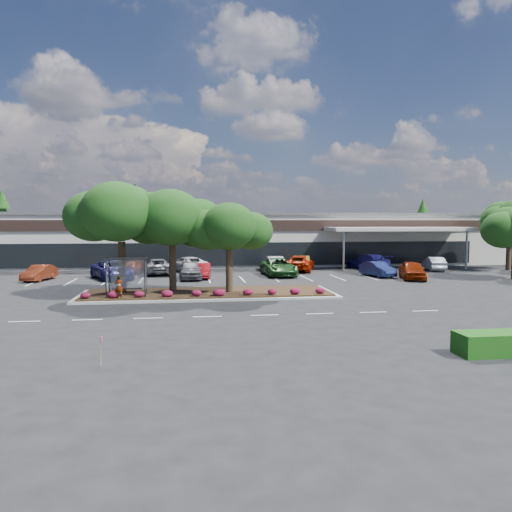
{
  "coord_description": "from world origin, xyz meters",
  "views": [
    {
      "loc": [
        -3.52,
        -31.38,
        5.27
      ],
      "look_at": [
        1.8,
        6.48,
        2.6
      ],
      "focal_mm": 35.0,
      "sensor_mm": 36.0,
      "label": 1
    }
  ],
  "objects": [
    {
      "name": "ground",
      "position": [
        0.0,
        0.0,
        0.0
      ],
      "size": [
        160.0,
        160.0,
        0.0
      ],
      "primitive_type": "plane",
      "color": "black",
      "rests_on": "ground"
    },
    {
      "name": "island_tree_east",
      "position": [
        -0.5,
        3.7,
        3.51
      ],
      "size": [
        5.8,
        5.8,
        6.5
      ],
      "primitive_type": null,
      "color": "#0D3D0E",
      "rests_on": "landscape_island"
    },
    {
      "name": "island_tree_west",
      "position": [
        -8.0,
        4.5,
        4.21
      ],
      "size": [
        7.2,
        7.2,
        7.89
      ],
      "primitive_type": null,
      "color": "#0D3D0E",
      "rests_on": "landscape_island"
    },
    {
      "name": "car_5",
      "position": [
        5.32,
        15.81,
        0.84
      ],
      "size": [
        2.97,
        6.15,
        1.69
      ],
      "primitive_type": "imported",
      "rotation": [
        0.0,
        0.0,
        0.03
      ],
      "color": "#245321",
      "rests_on": "ground"
    },
    {
      "name": "retail_store",
      "position": [
        0.06,
        33.91,
        3.15
      ],
      "size": [
        80.4,
        25.2,
        6.25
      ],
      "color": "beige",
      "rests_on": "ground"
    },
    {
      "name": "car_7",
      "position": [
        16.77,
        11.17,
        0.84
      ],
      "size": [
        3.24,
        5.26,
        1.67
      ],
      "primitive_type": "imported",
      "rotation": [
        0.0,
        0.0,
        -0.28
      ],
      "color": "maroon",
      "rests_on": "ground"
    },
    {
      "name": "conifer_north_east",
      "position": [
        34.0,
        44.0,
        4.5
      ],
      "size": [
        3.96,
        3.96,
        9.0
      ],
      "primitive_type": "cone",
      "color": "#0D3D0E",
      "rests_on": "ground"
    },
    {
      "name": "car_2",
      "position": [
        -3.18,
        14.2,
        0.84
      ],
      "size": [
        2.12,
        4.96,
        1.67
      ],
      "primitive_type": "imported",
      "rotation": [
        0.0,
        0.0,
        0.03
      ],
      "color": "#4E4D53",
      "rests_on": "ground"
    },
    {
      "name": "car_1",
      "position": [
        -10.19,
        15.14,
        0.84
      ],
      "size": [
        4.94,
        6.62,
        1.67
      ],
      "primitive_type": "imported",
      "rotation": [
        0.0,
        0.0,
        0.41
      ],
      "color": "navy",
      "rests_on": "ground"
    },
    {
      "name": "tree_east_far",
      "position": [
        31.0,
        18.0,
        3.81
      ],
      "size": [
        6.4,
        6.4,
        7.62
      ],
      "primitive_type": null,
      "color": "#0D3D0E",
      "rests_on": "ground"
    },
    {
      "name": "light_pole",
      "position": [
        -9.14,
        16.43,
        3.87
      ],
      "size": [
        1.43,
        0.58,
        8.79
      ],
      "rotation": [
        0.0,
        0.0,
        -0.15
      ],
      "color": "#A4A59F",
      "rests_on": "ground"
    },
    {
      "name": "conifer_north_west",
      "position": [
        -30.0,
        46.0,
        5.0
      ],
      "size": [
        4.4,
        4.4,
        10.0
      ],
      "primitive_type": "cone",
      "color": "#0D3D0E",
      "rests_on": "ground"
    },
    {
      "name": "lane_markings",
      "position": [
        -0.14,
        10.42,
        0.01
      ],
      "size": [
        33.12,
        20.06,
        0.01
      ],
      "color": "silver",
      "rests_on": "ground"
    },
    {
      "name": "car_13",
      "position": [
        5.76,
        20.84,
        0.78
      ],
      "size": [
        1.68,
        4.75,
        1.56
      ],
      "primitive_type": "imported",
      "rotation": [
        0.0,
        0.0,
        3.13
      ],
      "color": "#979CA2",
      "rests_on": "ground"
    },
    {
      "name": "shrub_row",
      "position": [
        -2.0,
        1.9,
        0.51
      ],
      "size": [
        17.0,
        0.8,
        0.5
      ],
      "primitive_type": null,
      "color": "maroon",
      "rests_on": "landscape_island"
    },
    {
      "name": "person_waiting",
      "position": [
        -7.88,
        1.7,
        1.02
      ],
      "size": [
        0.62,
        0.47,
        1.52
      ],
      "primitive_type": "imported",
      "rotation": [
        0.0,
        0.0,
        2.94
      ],
      "color": "#594C47",
      "rests_on": "landscape_island"
    },
    {
      "name": "car_12",
      "position": [
        -3.35,
        20.98,
        0.79
      ],
      "size": [
        4.71,
        6.24,
        1.57
      ],
      "primitive_type": "imported",
      "rotation": [
        0.0,
        0.0,
        3.57
      ],
      "color": "silver",
      "rests_on": "ground"
    },
    {
      "name": "bus_shelter",
      "position": [
        -7.5,
        2.95,
        2.31
      ],
      "size": [
        2.75,
        1.55,
        2.59
      ],
      "color": "black",
      "rests_on": "landscape_island"
    },
    {
      "name": "survey_stake",
      "position": [
        -6.61,
        -13.0,
        0.72
      ],
      "size": [
        0.07,
        0.14,
        1.12
      ],
      "color": "#A37B55",
      "rests_on": "ground"
    },
    {
      "name": "car_11",
      "position": [
        -6.37,
        18.75,
        0.79
      ],
      "size": [
        3.28,
        5.93,
        1.57
      ],
      "primitive_type": "imported",
      "rotation": [
        0.0,
        0.0,
        3.26
      ],
      "color": "#53535A",
      "rests_on": "ground"
    },
    {
      "name": "car_0",
      "position": [
        -16.49,
        14.98,
        0.69
      ],
      "size": [
        2.37,
        4.42,
        1.38
      ],
      "primitive_type": "imported",
      "rotation": [
        0.0,
        0.0,
        -0.22
      ],
      "color": "maroon",
      "rests_on": "ground"
    },
    {
      "name": "landscape_island",
      "position": [
        -2.0,
        4.0,
        0.12
      ],
      "size": [
        18.0,
        6.0,
        0.26
      ],
      "color": "#A4A59F",
      "rests_on": "ground"
    },
    {
      "name": "island_tree_mid",
      "position": [
        -4.5,
        5.2,
        3.92
      ],
      "size": [
        6.6,
        6.6,
        7.32
      ],
      "primitive_type": null,
      "color": "#0D3D0E",
      "rests_on": "landscape_island"
    },
    {
      "name": "car_3",
      "position": [
        -2.03,
        14.91,
        0.68
      ],
      "size": [
        1.81,
        4.26,
        1.37
      ],
      "primitive_type": "imported",
      "rotation": [
        0.0,
        0.0,
        -0.09
      ],
      "color": "maroon",
      "rests_on": "ground"
    },
    {
      "name": "car_10",
      "position": [
        -8.6,
        20.03,
        0.69
      ],
      "size": [
        3.14,
        4.39,
        1.39
      ],
      "primitive_type": "imported",
      "rotation": [
        0.0,
        0.0,
        2.73
      ],
      "color": "maroon",
      "rests_on": "ground"
    },
    {
      "name": "car_8",
      "position": [
        14.55,
        13.86,
        0.71
      ],
      "size": [
        2.46,
        4.52,
        1.41
      ],
      "primitive_type": "imported",
      "rotation": [
        0.0,
        0.0,
        0.24
      ],
      "color": "navy",
      "rests_on": "ground"
    },
    {
      "name": "car_9",
      "position": [
        -10.76,
        20.77,
        0.71
      ],
      "size": [
        3.11,
        4.48,
        1.42
      ],
      "primitive_type": "imported",
      "rotation": [
        0.0,
        0.0,
        2.76
      ],
      "color": "#184C24",
      "rests_on": "ground"
    },
    {
      "name": "car_15",
      "position": [
        8.73,
        20.77,
        0.8
      ],
      "size": [
        2.75,
        5.12,
        1.6
      ],
      "primitive_type": "imported",
      "rotation": [
        0.0,
        0.0,
        2.91
      ],
      "color": "brown",
      "rests_on": "ground"
    },
    {
      "name": "car_17",
      "position": [
        22.76,
        18.6,
        0.73
      ],
      "size": [
        2.53,
        4.69,
        1.47
      ],
      "primitive_type": "imported",
      "rotation": [
        0.0,
        0.0,
        2.91
      ],
      "color": "#AAAFB6",
      "rests_on": "ground"
    },
    {
      "name": "car_16",
      "position": [
        16.3,
        20.96,
        0.85
      ],
      "size": [
        3.87,
        6.26,
        1.69
      ],
      "primitive_type": "imported",
      "rotation": [
        0.0,
        0.0,
        3.42
      ],
      "color": "navy",
      "rests_on": "ground"
    },
    {
      "name": "car_14",
      "position": [
        8.35,
        19.99,
        0.82
      ],
      "size": [
        4.53,
        6.45,
        1.63
      ],
      "primitive_type": "imported",
      "rotation": [
        0.0,
        0.0,
        2.8
      ],
      "color": "#9E1B04",
      "rests_on": "ground"
    }
  ]
}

